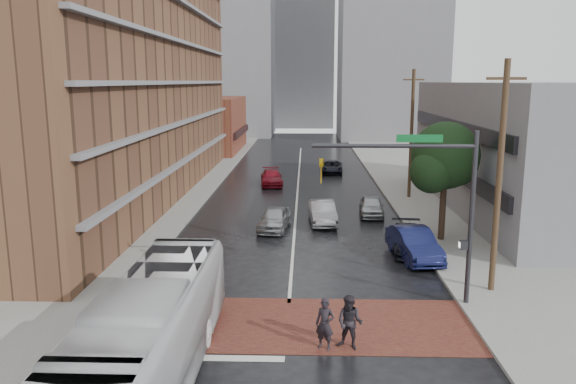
# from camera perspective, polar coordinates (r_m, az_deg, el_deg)

# --- Properties ---
(ground) EXTENTS (160.00, 160.00, 0.00)m
(ground) POSITION_cam_1_polar(r_m,az_deg,el_deg) (21.53, -0.10, -13.79)
(ground) COLOR black
(ground) RESTS_ON ground
(crosswalk) EXTENTS (14.00, 5.00, 0.02)m
(crosswalk) POSITION_cam_1_polar(r_m,az_deg,el_deg) (21.98, -0.06, -13.22)
(crosswalk) COLOR brown
(crosswalk) RESTS_ON ground
(sidewalk_west) EXTENTS (9.00, 90.00, 0.15)m
(sidewalk_west) POSITION_cam_1_polar(r_m,az_deg,el_deg) (47.00, -13.22, -0.16)
(sidewalk_west) COLOR gray
(sidewalk_west) RESTS_ON ground
(sidewalk_east) EXTENTS (9.00, 90.00, 0.15)m
(sidewalk_east) POSITION_cam_1_polar(r_m,az_deg,el_deg) (46.68, 15.20, -0.33)
(sidewalk_east) COLOR gray
(sidewalk_east) RESTS_ON ground
(apartment_block) EXTENTS (10.00, 44.00, 28.00)m
(apartment_block) POSITION_cam_1_polar(r_m,az_deg,el_deg) (46.16, -17.48, 16.81)
(apartment_block) COLOR brown
(apartment_block) RESTS_ON ground
(storefront_west) EXTENTS (8.00, 16.00, 7.00)m
(storefront_west) POSITION_cam_1_polar(r_m,az_deg,el_deg) (74.79, -8.00, 6.81)
(storefront_west) COLOR brown
(storefront_west) RESTS_ON ground
(building_east) EXTENTS (11.00, 26.00, 9.00)m
(building_east) POSITION_cam_1_polar(r_m,az_deg,el_deg) (42.81, 23.58, 4.11)
(building_east) COLOR slate
(building_east) RESTS_ON ground
(distant_tower_west) EXTENTS (18.00, 16.00, 32.00)m
(distant_tower_west) POSITION_cam_1_polar(r_m,az_deg,el_deg) (98.83, -6.97, 15.13)
(distant_tower_west) COLOR slate
(distant_tower_west) RESTS_ON ground
(distant_tower_east) EXTENTS (16.00, 14.00, 36.00)m
(distant_tower_east) POSITION_cam_1_polar(r_m,az_deg,el_deg) (92.90, 10.49, 16.53)
(distant_tower_east) COLOR slate
(distant_tower_east) RESTS_ON ground
(distant_tower_center) EXTENTS (12.00, 10.00, 24.00)m
(distant_tower_center) POSITION_cam_1_polar(r_m,az_deg,el_deg) (114.54, 1.51, 12.66)
(distant_tower_center) COLOR slate
(distant_tower_center) RESTS_ON ground
(street_tree) EXTENTS (4.20, 4.10, 6.90)m
(street_tree) POSITION_cam_1_polar(r_m,az_deg,el_deg) (32.79, 15.69, 3.14)
(street_tree) COLOR #332319
(street_tree) RESTS_ON ground
(signal_mast) EXTENTS (6.50, 0.30, 7.20)m
(signal_mast) POSITION_cam_1_polar(r_m,az_deg,el_deg) (23.02, 14.82, -0.10)
(signal_mast) COLOR #2D2D33
(signal_mast) RESTS_ON ground
(utility_pole_near) EXTENTS (1.60, 0.26, 10.00)m
(utility_pole_near) POSITION_cam_1_polar(r_m,az_deg,el_deg) (25.18, 20.66, 1.44)
(utility_pole_near) COLOR #473321
(utility_pole_near) RESTS_ON ground
(utility_pole_far) EXTENTS (1.60, 0.26, 10.00)m
(utility_pole_far) POSITION_cam_1_polar(r_m,az_deg,el_deg) (44.43, 12.43, 5.84)
(utility_pole_far) COLOR #473321
(utility_pole_far) RESTS_ON ground
(transit_bus) EXTENTS (2.77, 11.59, 3.22)m
(transit_bus) POSITION_cam_1_polar(r_m,az_deg,el_deg) (18.08, -13.67, -13.58)
(transit_bus) COLOR silver
(transit_bus) RESTS_ON ground
(pedestrian_a) EXTENTS (0.78, 0.66, 1.83)m
(pedestrian_a) POSITION_cam_1_polar(r_m,az_deg,el_deg) (19.78, 3.77, -13.25)
(pedestrian_a) COLOR black
(pedestrian_a) RESTS_ON ground
(pedestrian_b) EXTENTS (1.15, 1.04, 1.92)m
(pedestrian_b) POSITION_cam_1_polar(r_m,az_deg,el_deg) (19.86, 6.30, -13.05)
(pedestrian_b) COLOR #252126
(pedestrian_b) RESTS_ON ground
(car_travel_a) EXTENTS (2.22, 4.37, 1.42)m
(car_travel_a) POSITION_cam_1_polar(r_m,az_deg,el_deg) (34.85, -1.38, -2.72)
(car_travel_a) COLOR #9EA1A5
(car_travel_a) RESTS_ON ground
(car_travel_b) EXTENTS (1.89, 4.61, 1.49)m
(car_travel_b) POSITION_cam_1_polar(r_m,az_deg,el_deg) (36.40, 3.52, -2.08)
(car_travel_b) COLOR #9FA0A6
(car_travel_b) RESTS_ON ground
(car_travel_c) EXTENTS (2.32, 4.77, 1.34)m
(car_travel_c) POSITION_cam_1_polar(r_m,az_deg,el_deg) (49.84, -1.68, 1.47)
(car_travel_c) COLOR maroon
(car_travel_c) RESTS_ON ground
(suv_travel) EXTENTS (2.24, 4.49, 1.22)m
(suv_travel) POSITION_cam_1_polar(r_m,az_deg,el_deg) (56.56, 4.52, 2.54)
(suv_travel) COLOR black
(suv_travel) RESTS_ON ground
(car_parked_near) EXTENTS (2.41, 5.10, 1.61)m
(car_parked_near) POSITION_cam_1_polar(r_m,az_deg,el_deg) (29.91, 12.67, -5.16)
(car_parked_near) COLOR #131742
(car_parked_near) RESTS_ON ground
(car_parked_mid) EXTENTS (2.27, 4.79, 1.35)m
(car_parked_mid) POSITION_cam_1_polar(r_m,az_deg,el_deg) (31.19, 12.21, -4.72)
(car_parked_mid) COLOR black
(car_parked_mid) RESTS_ON ground
(car_parked_far) EXTENTS (1.84, 4.06, 1.35)m
(car_parked_far) POSITION_cam_1_polar(r_m,az_deg,el_deg) (38.94, 8.47, -1.41)
(car_parked_far) COLOR #9FA3A6
(car_parked_far) RESTS_ON ground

